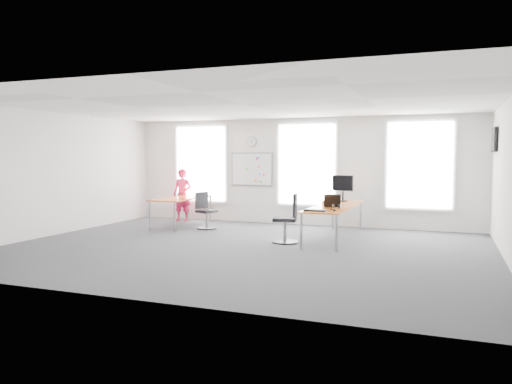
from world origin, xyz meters
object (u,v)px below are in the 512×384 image
at_px(monitor, 343,186).
at_px(desk_left, 182,200).
at_px(person, 182,195).
at_px(headphones, 336,206).
at_px(chair_right, 288,221).
at_px(desk_right, 335,208).
at_px(chair_left, 205,213).
at_px(keyboard, 315,211).

bearing_deg(monitor, desk_left, -153.40).
relative_size(person, headphones, 8.51).
relative_size(chair_right, person, 0.70).
height_order(desk_right, headphones, headphones).
height_order(desk_right, monitor, monitor).
bearing_deg(headphones, chair_left, 156.39).
bearing_deg(person, chair_right, -36.84).
distance_m(desk_right, person, 5.17).
distance_m(chair_left, person, 1.84).
height_order(desk_left, chair_left, chair_left).
distance_m(desk_right, desk_left, 4.43).
distance_m(desk_right, keyboard, 1.34).
bearing_deg(person, desk_left, -66.68).
xyz_separation_m(desk_left, chair_left, (0.83, -0.21, -0.30)).
bearing_deg(keyboard, chair_right, 152.41).
xyz_separation_m(desk_right, keyboard, (-0.13, -1.33, 0.06)).
distance_m(chair_right, headphones, 1.12).
xyz_separation_m(chair_right, chair_left, (-2.71, 1.33, -0.05)).
distance_m(desk_left, chair_left, 0.91).
distance_m(desk_right, headphones, 0.66).
height_order(chair_left, headphones, chair_left).
distance_m(chair_right, keyboard, 0.89).
distance_m(chair_right, chair_left, 3.02).
distance_m(chair_left, monitor, 3.69).
bearing_deg(person, keyboard, -36.46).
relative_size(person, keyboard, 3.23).
height_order(chair_right, headphones, chair_right).
distance_m(desk_right, chair_left, 3.60).
xyz_separation_m(desk_right, desk_left, (-4.39, 0.61, -0.00)).
xyz_separation_m(chair_left, keyboard, (3.44, -1.73, 0.36)).
xyz_separation_m(desk_left, person, (-0.53, 0.98, 0.06)).
bearing_deg(chair_left, chair_right, -93.91).
bearing_deg(chair_left, desk_right, -74.26).
distance_m(desk_right, chair_right, 1.28).
xyz_separation_m(chair_left, monitor, (3.52, 0.78, 0.75)).
bearing_deg(desk_right, chair_left, 173.60).
relative_size(desk_right, chair_right, 2.93).
bearing_deg(desk_right, person, 162.04).
bearing_deg(keyboard, monitor, 89.63).
xyz_separation_m(headphones, monitor, (-0.21, 1.81, 0.35)).
relative_size(chair_right, keyboard, 2.26).
distance_m(keyboard, headphones, 0.76).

